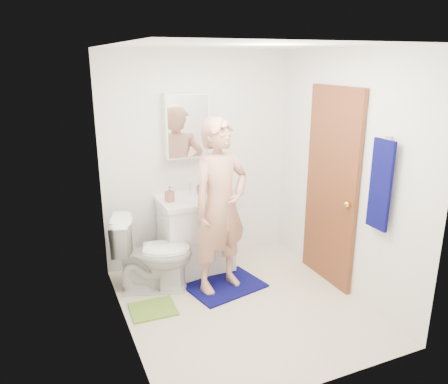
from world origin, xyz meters
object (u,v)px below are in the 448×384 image
Objects in this scene: towel at (381,185)px; vanity_cabinet at (196,236)px; toothbrush_cup at (202,190)px; medicine_cabinet at (187,126)px; toilet at (153,253)px; man at (220,206)px; soap_dispenser at (170,194)px.

vanity_cabinet is at bearing 128.47° from towel.
towel is 1.92m from toothbrush_cup.
toothbrush_cup is at bearing 31.81° from vanity_cabinet.
medicine_cabinet is 1.41m from toilet.
medicine_cabinet is 2.11m from towel.
towel is at bearing -107.44° from toilet.
towel is 0.46× the size of man.
medicine_cabinet reaches higher than toothbrush_cup.
vanity_cabinet is 0.99× the size of toilet.
towel reaches higher than vanity_cabinet.
vanity_cabinet is 0.52m from toothbrush_cup.
medicine_cabinet is at bearing 81.08° from man.
medicine_cabinet is 4.15× the size of soap_dispenser.
soap_dispenser is (-1.47, 1.46, -0.32)m from towel.
toilet is 0.85m from man.
man reaches higher than vanity_cabinet.
vanity_cabinet is 1.00× the size of towel.
soap_dispenser is at bearing -174.89° from vanity_cabinet.
man is (0.64, -0.26, 0.50)m from toilet.
vanity_cabinet is 1.22m from medicine_cabinet.
medicine_cabinet is 0.40× the size of man.
medicine_cabinet is 0.72m from toothbrush_cup.
medicine_cabinet is (0.00, 0.22, 1.20)m from vanity_cabinet.
man reaches higher than toilet.
man is at bearing -84.09° from medicine_cabinet.
toothbrush_cup is (0.11, 0.07, 0.50)m from vanity_cabinet.
vanity_cabinet is 6.11× the size of toothbrush_cup.
toothbrush_cup is at bearing -56.47° from medicine_cabinet.
medicine_cabinet is at bearing 40.59° from soap_dispenser.
soap_dispenser is 0.62m from man.
man is at bearing -92.73° from toothbrush_cup.
towel reaches higher than toothbrush_cup.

